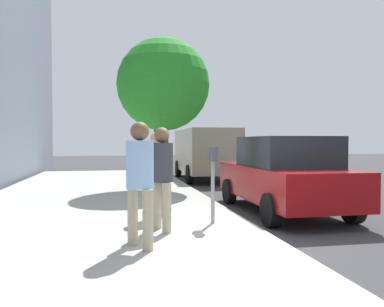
{
  "coord_description": "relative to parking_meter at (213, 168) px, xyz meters",
  "views": [
    {
      "loc": [
        -6.36,
        2.49,
        1.65
      ],
      "look_at": [
        0.94,
        1.01,
        1.42
      ],
      "focal_mm": 35.62,
      "sensor_mm": 36.0,
      "label": 1
    }
  ],
  "objects": [
    {
      "name": "ground_plane",
      "position": [
        -0.4,
        -0.73,
        -1.17
      ],
      "size": [
        80.0,
        80.0,
        0.0
      ],
      "primitive_type": "plane",
      "color": "#38383A",
      "rests_on": "ground"
    },
    {
      "name": "sidewalk_slab",
      "position": [
        -0.4,
        2.27,
        -1.09
      ],
      "size": [
        28.0,
        6.0,
        0.15
      ],
      "primitive_type": "cube",
      "color": "#A8A59E",
      "rests_on": "ground_plane"
    },
    {
      "name": "parking_meter",
      "position": [
        0.0,
        0.0,
        0.0
      ],
      "size": [
        0.36,
        0.12,
        1.41
      ],
      "color": "gray",
      "rests_on": "sidewalk_slab"
    },
    {
      "name": "pedestrian_at_meter",
      "position": [
        -0.4,
        0.99,
        0.01
      ],
      "size": [
        0.51,
        0.38,
        1.74
      ],
      "rotation": [
        0.0,
        0.0,
        -1.26
      ],
      "color": "tan",
      "rests_on": "sidewalk_slab"
    },
    {
      "name": "pedestrian_bystander",
      "position": [
        -1.36,
        1.42,
        0.04
      ],
      "size": [
        0.49,
        0.39,
        1.78
      ],
      "rotation": [
        0.0,
        0.0,
        -1.05
      ],
      "color": "tan",
      "rests_on": "sidewalk_slab"
    },
    {
      "name": "parking_officer",
      "position": [
        0.72,
        0.96,
        -0.02
      ],
      "size": [
        0.38,
        0.44,
        1.7
      ],
      "rotation": [
        0.0,
        0.0,
        -2.48
      ],
      "color": "#726656",
      "rests_on": "sidewalk_slab"
    },
    {
      "name": "parked_sedan_near",
      "position": [
        1.46,
        -2.08,
        -0.27
      ],
      "size": [
        4.42,
        2.01,
        1.77
      ],
      "color": "maroon",
      "rests_on": "ground_plane"
    },
    {
      "name": "parked_van_far",
      "position": [
        9.36,
        -2.08,
        0.09
      ],
      "size": [
        5.26,
        2.26,
        2.18
      ],
      "color": "gray",
      "rests_on": "ground_plane"
    },
    {
      "name": "street_tree",
      "position": [
        5.35,
        0.24,
        2.29
      ],
      "size": [
        2.94,
        2.94,
        4.8
      ],
      "color": "brown",
      "rests_on": "sidewalk_slab"
    },
    {
      "name": "traffic_signal",
      "position": [
        8.69,
        0.04,
        1.41
      ],
      "size": [
        0.24,
        0.44,
        3.6
      ],
      "color": "black",
      "rests_on": "sidewalk_slab"
    }
  ]
}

